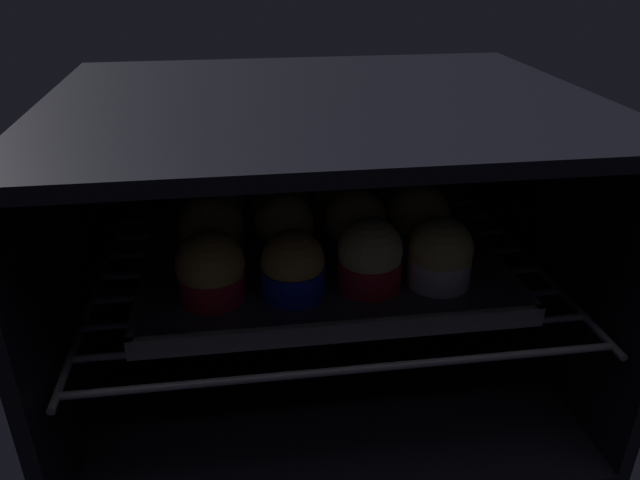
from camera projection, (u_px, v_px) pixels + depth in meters
oven_cavity at (317, 233)px, 77.39cm from camera, size 59.00×47.00×37.00cm
oven_rack at (322, 273)px, 75.14cm from camera, size 54.80×42.00×0.80cm
baking_tray at (320, 258)px, 76.31cm from camera, size 42.56×34.07×2.20cm
muffin_row0_col0 at (211, 270)px, 65.36cm from camera, size 7.48×7.48×7.99cm
muffin_row0_col1 at (293, 268)px, 66.34cm from camera, size 7.18×7.18×7.56cm
muffin_row0_col2 at (370, 257)px, 67.55cm from camera, size 7.26×7.26×8.25cm
muffin_row0_col3 at (440, 255)px, 68.32cm from camera, size 7.29×7.29×8.05cm
muffin_row1_col0 at (212, 231)px, 72.79cm from camera, size 7.68×7.68×9.13cm
muffin_row1_col1 at (285, 229)px, 73.98cm from camera, size 7.23×7.23×8.32cm
muffin_row1_col2 at (355, 225)px, 74.55cm from camera, size 7.59×7.59×8.80cm
muffin_row1_col3 at (418, 220)px, 75.88cm from camera, size 7.68×7.68×8.59cm
muffin_row2_col0 at (216, 207)px, 80.45cm from camera, size 7.61×7.61×8.10cm
muffin_row2_col1 at (280, 205)px, 81.12cm from camera, size 7.61×7.61×8.04cm
muffin_row2_col2 at (339, 199)px, 82.53cm from camera, size 7.42×7.42×8.32cm
muffin_row2_col3 at (402, 196)px, 83.65cm from camera, size 7.18×7.18×8.36cm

